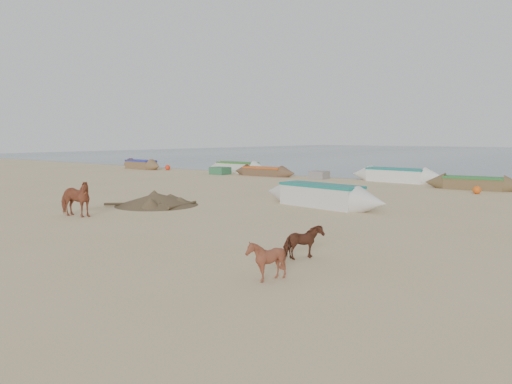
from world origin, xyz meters
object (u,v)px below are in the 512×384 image
calf_front (266,260)px  calf_right (304,242)px  cow_adult (74,199)px  near_canoe (321,195)px

calf_front → calf_right: 2.15m
cow_adult → near_canoe: 10.26m
cow_adult → near_canoe: size_ratio=0.26×
cow_adult → calf_front: cow_adult is taller
cow_adult → near_canoe: cow_adult is taller
calf_right → near_canoe: near_canoe is taller
cow_adult → calf_right: bearing=-104.0°
calf_front → calf_right: (-0.40, 2.12, -0.03)m
cow_adult → calf_front: 11.23m
cow_adult → near_canoe: (6.03, 8.30, -0.21)m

